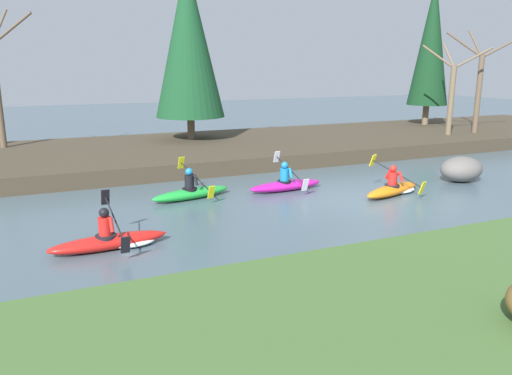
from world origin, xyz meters
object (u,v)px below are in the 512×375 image
kayaker_middle (286,184)px  kayaker_lead (395,188)px  kayaker_trailing (192,192)px  kayaker_far_back (113,240)px  boulder_midstream (461,169)px

kayaker_middle → kayaker_lead: bearing=-35.2°
kayaker_lead → kayaker_middle: bearing=129.8°
kayaker_trailing → kayaker_far_back: same height
kayaker_middle → kayaker_far_back: 7.01m
kayaker_middle → boulder_midstream: kayaker_middle is taller
kayaker_lead → kayaker_trailing: (-6.29, 2.16, 0.02)m
kayaker_lead → kayaker_trailing: same height
kayaker_lead → boulder_midstream: bearing=-9.2°
kayaker_far_back → kayaker_lead: bearing=4.5°
kayaker_trailing → boulder_midstream: 9.87m
kayaker_middle → kayaker_trailing: 3.25m
kayaker_middle → kayaker_far_back: size_ratio=1.00×
kayaker_lead → kayaker_far_back: (-9.24, -1.40, 0.00)m
kayaker_trailing → kayaker_far_back: size_ratio=1.00×
boulder_midstream → kayaker_lead: bearing=-170.9°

